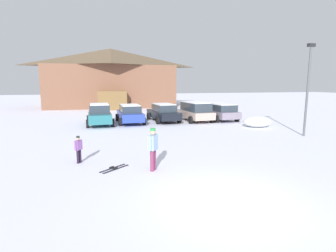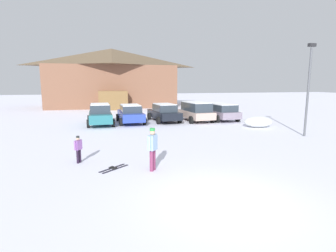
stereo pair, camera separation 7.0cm
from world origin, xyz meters
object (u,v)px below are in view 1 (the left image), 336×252
object	(u,v)px
plowed_snow_pile	(257,122)
parked_grey_wagon	(219,111)
skier_child_in_purple_jacket	(79,148)
parked_blue_hatchback	(130,114)
skier_adult_in_blue_parka	(153,147)
pair_of_skis	(114,168)
lamp_post	(308,85)
parked_beige_suv	(195,111)
parked_teal_hatchback	(100,114)
parked_black_sedan	(163,112)
ski_lodge	(111,77)

from	to	relation	value
plowed_snow_pile	parked_grey_wagon	bearing A→B (deg)	105.03
skier_child_in_purple_jacket	parked_grey_wagon	bearing A→B (deg)	42.58
parked_blue_hatchback	skier_adult_in_blue_parka	size ratio (longest dim) A/B	2.89
parked_grey_wagon	skier_child_in_purple_jacket	xyz separation A→B (m)	(-11.57, -10.63, -0.19)
pair_of_skis	lamp_post	size ratio (longest dim) A/B	0.21
parked_beige_suv	skier_child_in_purple_jacket	world-z (taller)	parked_beige_suv
plowed_snow_pile	skier_adult_in_blue_parka	bearing A→B (deg)	-140.72
parked_teal_hatchback	parked_blue_hatchback	distance (m)	2.53
parked_black_sedan	parked_beige_suv	xyz separation A→B (m)	(2.77, -0.62, 0.12)
pair_of_skis	plowed_snow_pile	distance (m)	13.61
lamp_post	skier_adult_in_blue_parka	bearing A→B (deg)	-158.63
parked_black_sedan	parked_grey_wagon	xyz separation A→B (m)	(5.19, -0.49, 0.04)
parked_black_sedan	parked_beige_suv	bearing A→B (deg)	-12.71
skier_adult_in_blue_parka	plowed_snow_pile	xyz separation A→B (m)	(9.88, 8.08, -0.54)
parked_teal_hatchback	plowed_snow_pile	size ratio (longest dim) A/B	2.09
parked_beige_suv	skier_adult_in_blue_parka	bearing A→B (deg)	-117.23
parked_beige_suv	skier_adult_in_blue_parka	xyz separation A→B (m)	(-6.30, -12.25, 0.02)
skier_adult_in_blue_parka	skier_child_in_purple_jacket	size ratio (longest dim) A/B	1.43
parked_beige_suv	pair_of_skis	bearing A→B (deg)	-123.62
skier_child_in_purple_jacket	pair_of_skis	xyz separation A→B (m)	(1.39, -1.18, -0.64)
parked_teal_hatchback	parked_blue_hatchback	xyz separation A→B (m)	(2.50, 0.39, -0.06)
ski_lodge	parked_beige_suv	bearing A→B (deg)	-70.12
ski_lodge	lamp_post	bearing A→B (deg)	-67.20
parked_grey_wagon	parked_beige_suv	bearing A→B (deg)	-176.86
parked_black_sedan	lamp_post	xyz separation A→B (m)	(7.20, -8.67, 2.42)
pair_of_skis	lamp_post	distance (m)	13.13
parked_grey_wagon	parked_teal_hatchback	bearing A→B (deg)	-179.50
lamp_post	plowed_snow_pile	bearing A→B (deg)	102.45
skier_child_in_purple_jacket	plowed_snow_pile	world-z (taller)	skier_child_in_purple_jacket
parked_beige_suv	parked_grey_wagon	xyz separation A→B (m)	(2.42, 0.13, -0.08)
parked_beige_suv	skier_child_in_purple_jacket	distance (m)	13.93
lamp_post	plowed_snow_pile	distance (m)	4.87
ski_lodge	skier_child_in_purple_jacket	world-z (taller)	ski_lodge
parked_teal_hatchback	parked_blue_hatchback	bearing A→B (deg)	8.81
ski_lodge	plowed_snow_pile	world-z (taller)	ski_lodge
parked_beige_suv	parked_blue_hatchback	bearing A→B (deg)	175.76
parked_blue_hatchback	lamp_post	xyz separation A→B (m)	(10.19, -8.48, 2.42)
lamp_post	parked_teal_hatchback	bearing A→B (deg)	147.48
skier_adult_in_blue_parka	plowed_snow_pile	world-z (taller)	skier_adult_in_blue_parka
ski_lodge	lamp_post	distance (m)	28.07
parked_grey_wagon	lamp_post	size ratio (longest dim) A/B	0.79
parked_blue_hatchback	parked_grey_wagon	bearing A→B (deg)	-2.06
ski_lodge	skier_adult_in_blue_parka	distance (m)	30.24
parked_teal_hatchback	parked_beige_suv	world-z (taller)	parked_teal_hatchback
parked_blue_hatchback	skier_child_in_purple_jacket	xyz separation A→B (m)	(-3.39, -10.93, -0.15)
parked_beige_suv	parked_grey_wagon	distance (m)	2.42
parked_black_sedan	skier_adult_in_blue_parka	world-z (taller)	skier_adult_in_blue_parka
parked_beige_suv	plowed_snow_pile	bearing A→B (deg)	-49.40
skier_adult_in_blue_parka	plowed_snow_pile	bearing A→B (deg)	39.28
parked_black_sedan	parked_grey_wagon	size ratio (longest dim) A/B	1.06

